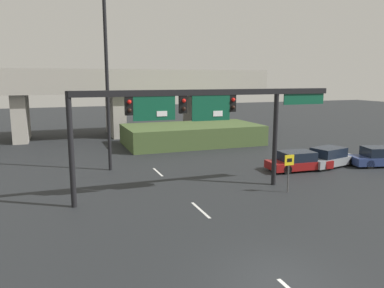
{
  "coord_description": "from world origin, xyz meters",
  "views": [
    {
      "loc": [
        -6.51,
        -9.6,
        6.43
      ],
      "look_at": [
        0.0,
        8.05,
        3.12
      ],
      "focal_mm": 35.0,
      "sensor_mm": 36.0,
      "label": 1
    }
  ],
  "objects": [
    {
      "name": "parked_sedan_far_right",
      "position": [
        16.18,
        11.02,
        0.66
      ],
      "size": [
        5.08,
        2.9,
        1.42
      ],
      "rotation": [
        0.0,
        0.0,
        -0.24
      ],
      "color": "navy",
      "rests_on": "ground"
    },
    {
      "name": "ground_plane",
      "position": [
        0.0,
        0.0,
        0.0
      ],
      "size": [
        160.0,
        160.0,
        0.0
      ],
      "primitive_type": "plane",
      "color": "black"
    },
    {
      "name": "parked_sedan_near_right",
      "position": [
        9.48,
        12.05,
        0.63
      ],
      "size": [
        4.61,
        2.09,
        1.35
      ],
      "rotation": [
        0.0,
        0.0,
        -0.06
      ],
      "color": "maroon",
      "rests_on": "ground"
    },
    {
      "name": "parked_sedan_mid_right",
      "position": [
        12.39,
        12.26,
        0.65
      ],
      "size": [
        4.71,
        2.74,
        1.41
      ],
      "rotation": [
        0.0,
        0.0,
        0.22
      ],
      "color": "gray",
      "rests_on": "ground"
    },
    {
      "name": "overpass_bridge",
      "position": [
        0.0,
        33.07,
        4.97
      ],
      "size": [
        34.67,
        7.48,
        7.36
      ],
      "color": "#A39E93",
      "rests_on": "ground"
    },
    {
      "name": "highway_light_pole_near",
      "position": [
        -3.0,
        16.73,
        8.65
      ],
      "size": [
        0.7,
        0.36,
        16.55
      ],
      "color": "black",
      "rests_on": "ground"
    },
    {
      "name": "lane_markings",
      "position": [
        0.0,
        14.92,
        0.0
      ],
      "size": [
        0.14,
        34.77,
        0.01
      ],
      "color": "silver",
      "rests_on": "ground"
    },
    {
      "name": "signal_gantry",
      "position": [
        1.06,
        9.45,
        4.74
      ],
      "size": [
        15.27,
        0.44,
        5.83
      ],
      "color": "black",
      "rests_on": "ground"
    },
    {
      "name": "speed_limit_sign",
      "position": [
        5.74,
        7.79,
        1.47
      ],
      "size": [
        0.6,
        0.11,
        2.25
      ],
      "color": "#4C4C4C",
      "rests_on": "ground"
    },
    {
      "name": "grass_embankment",
      "position": [
        6.16,
        24.73,
        0.95
      ],
      "size": [
        13.14,
        6.92,
        1.91
      ],
      "color": "#42562D",
      "rests_on": "ground"
    }
  ]
}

